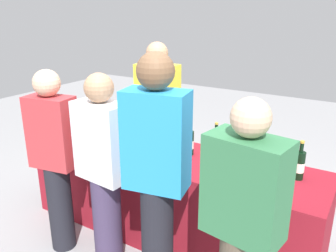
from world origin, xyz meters
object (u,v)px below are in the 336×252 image
Objects in this scene: wine_bottle_0 at (84,120)px; guest_0 at (55,157)px; guest_2 at (157,174)px; wine_glass_2 at (279,171)px; wine_bottle_3 at (173,137)px; wine_glass_0 at (214,159)px; guest_3 at (242,225)px; wine_bottle_4 at (189,142)px; wine_bottle_6 at (299,165)px; guest_1 at (104,169)px; wine_bottle_1 at (96,120)px; wine_bottle_2 at (116,127)px; wine_glass_1 at (228,165)px; server_pouring at (158,116)px; wine_bottle_5 at (216,144)px.

guest_0 is at bearing -62.39° from wine_bottle_0.
wine_glass_2 is at bearing 30.81° from guest_2.
guest_2 reaches higher than wine_bottle_3.
wine_glass_0 is 0.79m from guest_3.
wine_bottle_0 is at bearing -177.97° from wine_bottle_3.
wine_bottle_4 reaches higher than wine_bottle_6.
wine_bottle_0 is at bearing 146.82° from guest_1.
wine_bottle_1 is at bearing 136.94° from guest_2.
guest_0 reaches higher than wine_bottle_2.
wine_bottle_3 is at bearing 179.70° from wine_bottle_6.
wine_glass_1 is (1.27, -0.25, 0.00)m from wine_bottle_2.
guest_2 is at bearing -134.63° from wine_bottle_6.
guest_1 is at bearing -43.93° from wine_bottle_1.
wine_bottle_0 is at bearing -179.17° from wine_bottle_6.
guest_1 is (-0.36, -0.68, -0.06)m from wine_bottle_4.
wine_glass_1 is at bearing 143.07° from server_pouring.
wine_bottle_1 reaches higher than wine_glass_2.
wine_bottle_5 is 0.26m from wine_glass_0.
wine_glass_1 is at bearing 10.10° from guest_0.
server_pouring reaches higher than guest_0.
wine_glass_1 is (1.67, -0.24, 0.00)m from wine_bottle_0.
wine_bottle_3 is 2.27× the size of wine_glass_0.
wine_bottle_4 is (1.12, -0.06, 0.00)m from wine_bottle_1.
wine_glass_2 is 0.09× the size of guest_1.
wine_glass_1 is at bearing 46.85° from guest_2.
server_pouring is 0.96× the size of guest_2.
wine_bottle_2 is at bearing -9.28° from wine_bottle_1.
server_pouring is 1.23m from guest_1.
wine_glass_1 is 0.10× the size of guest_0.
wine_bottle_0 is 2.26× the size of wine_glass_0.
wine_glass_2 is at bearing -10.89° from wine_bottle_4.
guest_1 is at bearing 101.60° from server_pouring.
guest_1 is (-1.15, -0.53, -0.06)m from wine_glass_2.
wine_glass_1 is at bearing -11.33° from wine_bottle_2.
wine_bottle_3 reaches higher than wine_bottle_1.
wine_bottle_5 is 0.98m from server_pouring.
wine_bottle_2 is 0.18× the size of server_pouring.
wine_bottle_3 is at bearing 131.86° from server_pouring.
wine_bottle_0 reaches higher than wine_bottle_6.
wine_bottle_2 is at bearing 131.34° from guest_2.
wine_bottle_6 is 1.06m from guest_2.
guest_3 reaches higher than wine_bottle_3.
wine_bottle_1 is at bearing 177.11° from wine_bottle_4.
wine_bottle_6 is at bearing -0.30° from wine_bottle_3.
server_pouring is (0.56, 0.52, -0.00)m from wine_bottle_0.
wine_glass_0 is 0.89× the size of wine_glass_1.
guest_2 reaches higher than wine_glass_2.
wine_bottle_5 is (1.03, 0.06, 0.01)m from wine_bottle_2.
wine_bottle_6 is (0.69, -0.05, -0.00)m from wine_bottle_5.
wine_bottle_6 reaches higher than wine_bottle_1.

